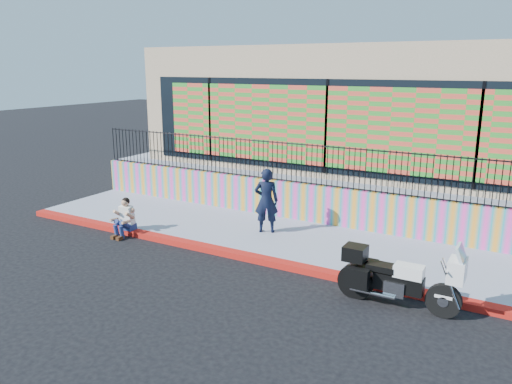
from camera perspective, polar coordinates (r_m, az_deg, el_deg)
The scene contains 10 objects.
ground at distance 12.20m, azimuth 0.23°, elevation -8.00°, with size 90.00×90.00×0.00m, color black.
red_curb at distance 12.18m, azimuth 0.23°, elevation -7.68°, with size 16.00×0.30×0.15m, color #B40C15.
sidewalk at distance 13.54m, azimuth 3.69°, elevation -5.40°, with size 16.00×3.00×0.15m, color #959DB3.
mural_wall at distance 14.75m, azimuth 6.47°, elevation -1.28°, with size 16.00×0.20×1.10m, color #FF43B5.
metal_fence at distance 14.48m, azimuth 6.60°, elevation 3.11°, with size 15.80×0.04×1.20m, color black, non-canonical shape.
elevated_platform at distance 19.43m, azimuth 12.47°, elevation 2.02°, with size 16.00×10.00×1.25m, color #959DB3.
storefront_building at distance 18.86m, azimuth 12.69°, elevation 9.71°, with size 14.00×8.06×4.00m.
police_motorcycle at distance 10.24m, azimuth 15.77°, elevation -9.32°, with size 2.37×0.78×1.47m.
police_officer at distance 13.62m, azimuth 1.19°, elevation -0.98°, with size 0.65×0.43×1.79m, color black.
seated_man at distance 14.30m, azimuth -14.91°, elevation -3.22°, with size 0.54×0.71×1.06m.
Camera 1 is at (5.56, -9.84, 4.61)m, focal length 35.00 mm.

